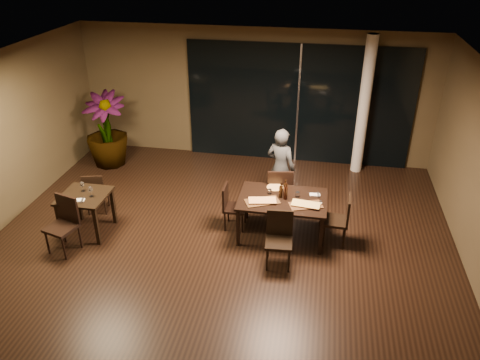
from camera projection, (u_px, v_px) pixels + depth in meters
name	position (u px, v px, depth m)	size (l,w,h in m)	color
ground	(216.00, 256.00, 7.80)	(8.00, 8.00, 0.00)	black
wall_back	(255.00, 95.00, 10.60)	(8.00, 0.10, 3.00)	#493D27
ceiling	(211.00, 77.00, 6.37)	(8.00, 8.00, 0.04)	silver
window_panel	(298.00, 105.00, 10.43)	(5.00, 0.06, 2.70)	black
column	(364.00, 107.00, 9.87)	(0.24, 0.24, 3.00)	silver
main_table	(282.00, 202.00, 8.01)	(1.50, 1.00, 0.75)	black
side_table	(85.00, 201.00, 8.14)	(0.80, 0.80, 0.75)	black
chair_main_far	(280.00, 190.00, 8.62)	(0.54, 0.54, 1.00)	black
chair_main_near	(279.00, 236.00, 7.42)	(0.45, 0.45, 0.91)	black
chair_main_left	(231.00, 204.00, 8.35)	(0.39, 0.39, 0.84)	black
chair_main_right	(341.00, 218.00, 7.89)	(0.44, 0.44, 0.91)	black
chair_side_far	(95.00, 191.00, 8.77)	(0.47, 0.47, 0.84)	black
chair_side_near	(64.00, 221.00, 7.74)	(0.55, 0.55, 0.97)	black
diner	(281.00, 168.00, 8.89)	(0.54, 0.36, 1.59)	#313336
potted_plant	(106.00, 130.00, 10.46)	(0.92, 0.92, 1.69)	#1F4918
pizza_board_left	(262.00, 202.00, 7.87)	(0.57, 0.29, 0.01)	#402814
pizza_board_right	(306.00, 205.00, 7.76)	(0.54, 0.27, 0.01)	#422715
oblong_pizza_left	(262.00, 201.00, 7.86)	(0.44, 0.20, 0.02)	maroon
oblong_pizza_right	(306.00, 204.00, 7.75)	(0.45, 0.21, 0.02)	maroon
round_pizza	(275.00, 188.00, 8.29)	(0.28, 0.28, 0.01)	#B12513
bottle_a	(281.00, 190.00, 7.94)	(0.06, 0.06, 0.29)	black
bottle_b	(286.00, 191.00, 7.89)	(0.07, 0.07, 0.30)	black
bottle_c	(285.00, 188.00, 8.00)	(0.07, 0.07, 0.30)	black
tumbler_left	(270.00, 191.00, 8.10)	(0.07, 0.07, 0.08)	white
tumbler_right	(297.00, 194.00, 8.01)	(0.08, 0.08, 0.09)	white
napkin_near	(316.00, 203.00, 7.82)	(0.18, 0.10, 0.01)	silver
napkin_far	(315.00, 195.00, 8.07)	(0.18, 0.10, 0.01)	silver
wine_glass_a	(82.00, 187.00, 8.16)	(0.08, 0.08, 0.17)	white
wine_glass_b	(91.00, 192.00, 8.00)	(0.08, 0.08, 0.18)	white
side_napkin	(79.00, 200.00, 7.91)	(0.18, 0.11, 0.01)	white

